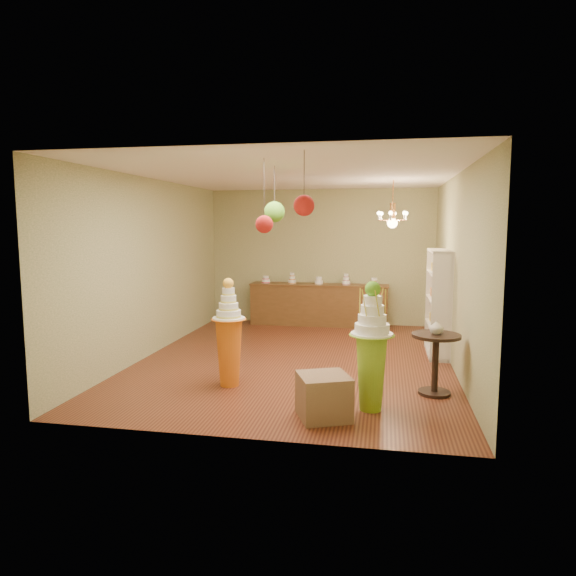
% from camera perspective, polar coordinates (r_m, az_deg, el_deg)
% --- Properties ---
extents(floor, '(6.50, 6.50, 0.00)m').
position_cam_1_polar(floor, '(8.61, 0.86, -7.90)').
color(floor, '#5A2818').
rests_on(floor, ground).
extents(ceiling, '(6.50, 6.50, 0.00)m').
position_cam_1_polar(ceiling, '(8.35, 0.90, 12.40)').
color(ceiling, white).
rests_on(ceiling, ground).
extents(wall_back, '(5.00, 0.04, 3.00)m').
position_cam_1_polar(wall_back, '(11.56, 3.64, 3.46)').
color(wall_back, tan).
rests_on(wall_back, ground).
extents(wall_front, '(5.00, 0.04, 3.00)m').
position_cam_1_polar(wall_front, '(5.20, -5.25, -0.94)').
color(wall_front, tan).
rests_on(wall_front, ground).
extents(wall_left, '(0.04, 6.50, 3.00)m').
position_cam_1_polar(wall_left, '(9.11, -14.81, 2.28)').
color(wall_left, tan).
rests_on(wall_left, ground).
extents(wall_right, '(0.04, 6.50, 3.00)m').
position_cam_1_polar(wall_right, '(8.30, 18.16, 1.72)').
color(wall_right, tan).
rests_on(wall_right, ground).
extents(pedestal_green, '(0.61, 0.61, 1.56)m').
position_cam_1_polar(pedestal_green, '(6.24, 9.25, -7.40)').
color(pedestal_green, '#87BD2A').
rests_on(pedestal_green, floor).
extents(pedestal_orange, '(0.45, 0.45, 1.50)m').
position_cam_1_polar(pedestal_orange, '(7.15, -6.56, -6.06)').
color(pedestal_orange, orange).
rests_on(pedestal_orange, floor).
extents(burlap_riser, '(0.73, 0.73, 0.51)m').
position_cam_1_polar(burlap_riser, '(6.05, 3.98, -11.92)').
color(burlap_riser, '#816346').
rests_on(burlap_riser, floor).
extents(sideboard, '(3.04, 0.54, 1.16)m').
position_cam_1_polar(sideboard, '(11.39, 3.42, -1.77)').
color(sideboard, brown).
rests_on(sideboard, floor).
extents(shelving_unit, '(0.33, 1.20, 1.80)m').
position_cam_1_polar(shelving_unit, '(9.14, 16.37, -1.53)').
color(shelving_unit, beige).
rests_on(shelving_unit, floor).
extents(round_table, '(0.76, 0.76, 0.81)m').
position_cam_1_polar(round_table, '(7.03, 16.07, -7.22)').
color(round_table, black).
rests_on(round_table, floor).
extents(vase, '(0.22, 0.22, 0.19)m').
position_cam_1_polar(vase, '(6.94, 16.18, -4.17)').
color(vase, beige).
rests_on(vase, round_table).
extents(pom_red_left, '(0.21, 0.21, 0.88)m').
position_cam_1_polar(pom_red_left, '(6.18, -2.65, 7.10)').
color(pom_red_left, '#392F29').
rests_on(pom_red_left, ceiling).
extents(pom_green_mid, '(0.28, 0.28, 0.75)m').
position_cam_1_polar(pom_green_mid, '(6.94, -1.52, 8.46)').
color(pom_green_mid, '#392F29').
rests_on(pom_green_mid, ceiling).
extents(pom_red_right, '(0.22, 0.22, 0.69)m').
position_cam_1_polar(pom_red_right, '(5.52, 1.79, 9.16)').
color(pom_red_right, '#392F29').
rests_on(pom_red_right, ceiling).
extents(chandelier, '(0.76, 0.76, 0.85)m').
position_cam_1_polar(chandelier, '(9.27, 11.53, 7.41)').
color(chandelier, '#DE8F4E').
rests_on(chandelier, ceiling).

